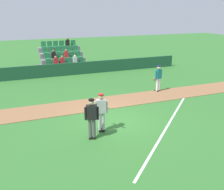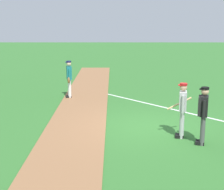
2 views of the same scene
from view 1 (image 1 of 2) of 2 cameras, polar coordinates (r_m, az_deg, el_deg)
ground_plane at (r=12.75m, az=0.82°, el=-5.66°), size 80.00×80.00×0.00m
infield_dirt_path at (r=15.01m, az=-3.03°, el=-1.89°), size 28.00×2.08×0.03m
foul_line_chalk at (r=13.72m, az=13.32°, el=-4.39°), size 8.73×8.38×0.01m
dugout_fence at (r=21.82m, az=-9.49°, el=5.58°), size 20.00×0.16×1.03m
stadium_bleachers at (r=23.97m, az=-10.75°, el=7.18°), size 3.90×3.80×2.70m
batter_grey_jersey at (r=11.30m, az=-2.34°, el=-3.56°), size 0.63×0.80×1.76m
umpire_home_plate at (r=10.69m, az=-4.45°, el=-4.73°), size 0.57×0.38×1.76m
runner_teal_jersey at (r=17.22m, az=10.04°, el=3.77°), size 0.67×0.36×1.76m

